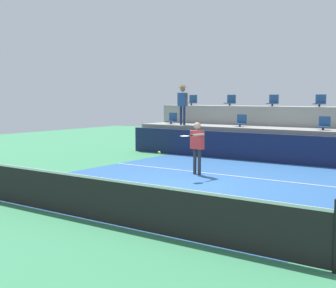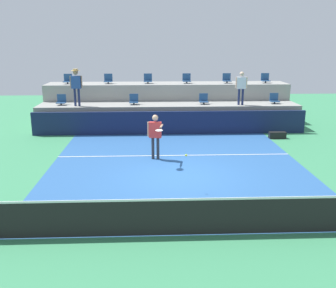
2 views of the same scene
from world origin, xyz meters
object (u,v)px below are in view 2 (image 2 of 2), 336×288
Objects in this scene: stadium_chair_lower_far_right at (274,99)px; stadium_chair_upper_far_left at (68,80)px; stadium_chair_upper_far_right at (265,79)px; tennis_player at (155,132)px; stadium_chair_lower_far_left at (61,101)px; stadium_chair_upper_mid_right at (187,79)px; equipment_bag at (277,135)px; stadium_chair_lower_right at (204,100)px; spectator_with_hat at (76,83)px; stadium_chair_upper_left at (108,80)px; tennis_ball at (186,155)px; stadium_chair_upper_mid_left at (148,79)px; spectator_in_grey at (241,85)px; stadium_chair_upper_right at (227,79)px; stadium_chair_lower_left at (134,100)px.

stadium_chair_lower_far_right is 10.87m from stadium_chair_upper_far_left.
stadium_chair_upper_far_right is 0.31× the size of tennis_player.
stadium_chair_upper_mid_right is at bearing 15.76° from stadium_chair_lower_far_left.
stadium_chair_upper_mid_right is 6.01m from equipment_bag.
stadium_chair_lower_right is 6.31m from spectator_with_hat.
stadium_chair_upper_left reaches higher than stadium_chair_lower_far_right.
tennis_ball is (3.30, -10.30, -1.21)m from stadium_chair_upper_left.
stadium_chair_upper_far_left is 4.28m from stadium_chair_upper_mid_left.
spectator_with_hat is at bearing -167.49° from stadium_chair_upper_far_right.
stadium_chair_upper_left is at bearing 162.00° from spectator_in_grey.
tennis_player is (4.59, -7.08, -1.28)m from stadium_chair_upper_far_left.
stadium_chair_upper_far_left is 1.00× the size of stadium_chair_upper_far_right.
spectator_in_grey reaches higher than stadium_chair_upper_left.
stadium_chair_upper_mid_left is 7.20m from tennis_player.
stadium_chair_upper_far_right is at bearing 50.21° from spectator_in_grey.
tennis_player reaches higher than tennis_ball.
stadium_chair_upper_mid_right is at bearing 0.00° from stadium_chair_upper_far_left.
stadium_chair_lower_far_left is 1.00× the size of stadium_chair_upper_right.
stadium_chair_lower_far_left is 4.73m from stadium_chair_upper_mid_left.
stadium_chair_upper_far_right is at bearing 83.22° from equipment_bag.
stadium_chair_lower_left is 7.10m from stadium_chair_lower_far_right.
tennis_ball is (0.86, -3.22, 0.07)m from tennis_player.
stadium_chair_upper_right is 2.12m from stadium_chair_upper_far_right.
stadium_chair_upper_far_right is at bearing 12.51° from spectator_with_hat.
stadium_chair_upper_far_left and stadium_chair_upper_left have the same top height.
stadium_chair_upper_left is 7.07m from spectator_in_grey.
stadium_chair_upper_left and stadium_chair_upper_mid_left have the same top height.
stadium_chair_lower_right is (7.09, 0.00, 0.00)m from stadium_chair_lower_far_left.
spectator_with_hat is at bearing -164.21° from stadium_chair_upper_right.
stadium_chair_upper_far_left is 9.14m from spectator_in_grey.
stadium_chair_lower_far_left is 8.80m from stadium_chair_upper_right.
stadium_chair_upper_far_right is (0.01, 1.80, 0.85)m from stadium_chair_lower_far_right.
equipment_bag is at bearing -55.11° from spectator_in_grey.
tennis_ball is at bearing -116.97° from stadium_chair_upper_far_right.
stadium_chair_upper_left is 1.00× the size of stadium_chair_upper_mid_left.
stadium_chair_lower_left is at bearing 0.00° from stadium_chair_lower_far_left.
stadium_chair_upper_right is 4.91m from equipment_bag.
stadium_chair_upper_far_left is 1.00× the size of stadium_chair_upper_mid_left.
stadium_chair_lower_right is 3.44m from stadium_chair_upper_mid_left.
stadium_chair_upper_mid_right and stadium_chair_upper_right have the same top height.
stadium_chair_upper_mid_left reaches higher than equipment_bag.
stadium_chair_lower_left and stadium_chair_lower_far_right have the same top height.
stadium_chair_upper_mid_right is 2.19m from stadium_chair_upper_right.
stadium_chair_upper_right is at bearing 111.74° from equipment_bag.
stadium_chair_upper_right reaches higher than stadium_chair_lower_right.
stadium_chair_upper_far_right is 10.08m from spectator_with_hat.
stadium_chair_lower_far_left is at bearing -140.12° from stadium_chair_upper_left.
stadium_chair_upper_right is 7.65× the size of tennis_ball.
stadium_chair_lower_far_right is 0.31× the size of tennis_player.
stadium_chair_upper_mid_right and stadium_chair_upper_far_right have the same top height.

